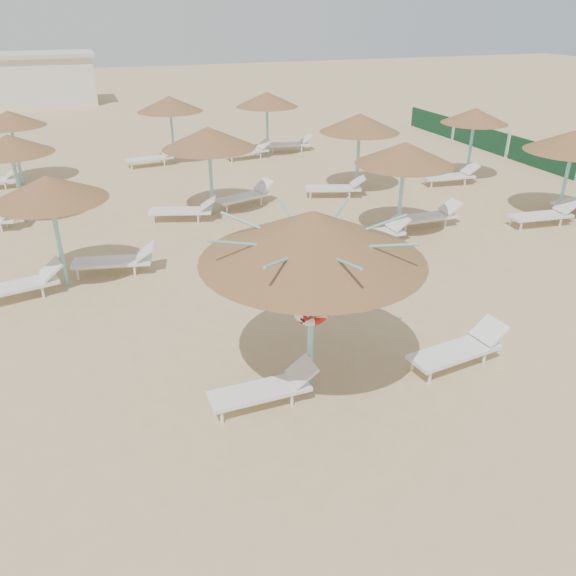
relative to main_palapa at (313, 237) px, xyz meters
name	(u,v)px	position (x,y,z in m)	size (l,w,h in m)	color
ground	(321,369)	(0.37, 0.37, -2.80)	(120.00, 120.00, 0.00)	tan
main_palapa	(313,237)	(0.00, 0.00, 0.00)	(3.59, 3.59, 3.21)	#77CCCF
lounger_main_a	(267,388)	(-0.87, -0.24, -2.48)	(1.82, 0.59, 0.66)	white
lounger_main_b	(460,349)	(2.85, -0.36, -2.46)	(2.00, 0.82, 0.71)	white
palapa_field	(268,131)	(2.71, 10.45, -0.50)	(20.32, 13.99, 2.72)	#77CCCF
service_hut	(30,79)	(-5.63, 35.37, -1.15)	(8.40, 4.40, 3.25)	silver
windbreak_fence	(542,157)	(14.37, 10.32, -2.30)	(0.08, 19.84, 1.10)	#174623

